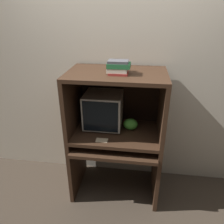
{
  "coord_description": "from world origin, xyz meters",
  "views": [
    {
      "loc": [
        0.23,
        -1.7,
        1.98
      ],
      "look_at": [
        -0.05,
        0.3,
        1.01
      ],
      "focal_mm": 35.0,
      "sensor_mm": 36.0,
      "label": 1
    }
  ],
  "objects_px": {
    "crt_monitor": "(103,110)",
    "keyboard": "(103,143)",
    "book_stack": "(118,67)",
    "snack_bag": "(131,124)",
    "storage_box": "(119,67)",
    "mouse": "(132,146)"
  },
  "relations": [
    {
      "from": "mouse",
      "to": "storage_box",
      "type": "distance_m",
      "value": 0.81
    },
    {
      "from": "keyboard",
      "to": "mouse",
      "type": "distance_m",
      "value": 0.31
    },
    {
      "from": "keyboard",
      "to": "snack_bag",
      "type": "xyz_separation_m",
      "value": [
        0.28,
        0.16,
        0.16
      ]
    },
    {
      "from": "keyboard",
      "to": "storage_box",
      "type": "relative_size",
      "value": 3.44
    },
    {
      "from": "keyboard",
      "to": "book_stack",
      "type": "bearing_deg",
      "value": 12.67
    },
    {
      "from": "snack_bag",
      "to": "book_stack",
      "type": "height_order",
      "value": "book_stack"
    },
    {
      "from": "book_stack",
      "to": "crt_monitor",
      "type": "bearing_deg",
      "value": 136.61
    },
    {
      "from": "keyboard",
      "to": "snack_bag",
      "type": "bearing_deg",
      "value": 30.6
    },
    {
      "from": "snack_bag",
      "to": "storage_box",
      "type": "relative_size",
      "value": 1.11
    },
    {
      "from": "mouse",
      "to": "storage_box",
      "type": "height_order",
      "value": "storage_box"
    },
    {
      "from": "snack_bag",
      "to": "crt_monitor",
      "type": "bearing_deg",
      "value": 173.86
    },
    {
      "from": "keyboard",
      "to": "crt_monitor",
      "type": "bearing_deg",
      "value": 96.15
    },
    {
      "from": "book_stack",
      "to": "mouse",
      "type": "bearing_deg",
      "value": -14.44
    },
    {
      "from": "book_stack",
      "to": "storage_box",
      "type": "distance_m",
      "value": 0.07
    },
    {
      "from": "snack_bag",
      "to": "storage_box",
      "type": "xyz_separation_m",
      "value": [
        -0.12,
        -0.06,
        0.63
      ]
    },
    {
      "from": "crt_monitor",
      "to": "book_stack",
      "type": "relative_size",
      "value": 1.89
    },
    {
      "from": "crt_monitor",
      "to": "storage_box",
      "type": "xyz_separation_m",
      "value": [
        0.18,
        -0.09,
        0.49
      ]
    },
    {
      "from": "snack_bag",
      "to": "storage_box",
      "type": "height_order",
      "value": "storage_box"
    },
    {
      "from": "mouse",
      "to": "book_stack",
      "type": "relative_size",
      "value": 0.29
    },
    {
      "from": "crt_monitor",
      "to": "keyboard",
      "type": "bearing_deg",
      "value": -83.85
    },
    {
      "from": "crt_monitor",
      "to": "keyboard",
      "type": "height_order",
      "value": "crt_monitor"
    },
    {
      "from": "crt_monitor",
      "to": "storage_box",
      "type": "distance_m",
      "value": 0.53
    }
  ]
}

